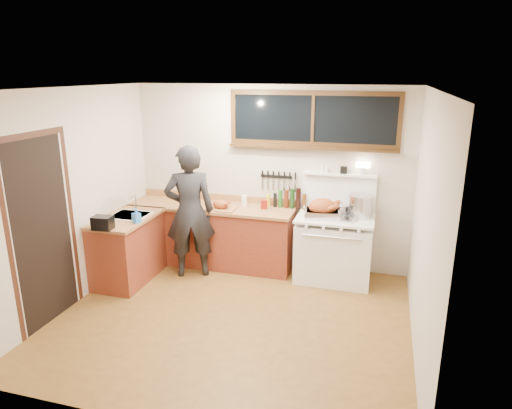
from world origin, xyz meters
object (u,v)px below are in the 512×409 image
(cutting_board, at_px, (221,206))
(roast_turkey, at_px, (323,210))
(vintage_stove, at_px, (334,247))
(man, at_px, (190,212))

(cutting_board, bearing_deg, roast_turkey, 1.64)
(cutting_board, xyz_separation_m, roast_turkey, (1.42, 0.04, 0.05))
(cutting_board, bearing_deg, vintage_stove, 3.99)
(vintage_stove, relative_size, roast_turkey, 3.09)
(roast_turkey, bearing_deg, vintage_stove, 22.56)
(cutting_board, relative_size, roast_turkey, 0.82)
(vintage_stove, bearing_deg, man, -168.10)
(vintage_stove, height_order, cutting_board, vintage_stove)
(vintage_stove, bearing_deg, cutting_board, -176.01)
(man, distance_m, roast_turkey, 1.80)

